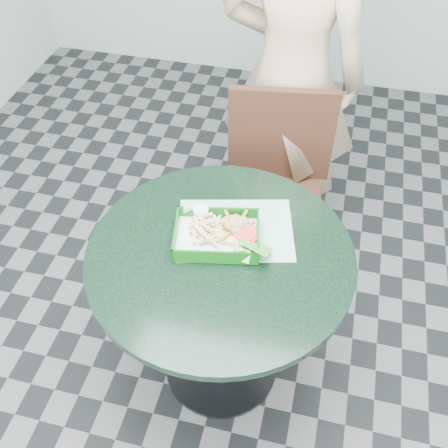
% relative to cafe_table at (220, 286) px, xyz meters
% --- Properties ---
extents(floor, '(4.00, 5.00, 0.02)m').
position_rel_cafe_table_xyz_m(floor, '(0.00, 0.00, -0.58)').
color(floor, '#303335').
rests_on(floor, ground).
extents(cafe_table, '(0.91, 0.91, 0.75)m').
position_rel_cafe_table_xyz_m(cafe_table, '(0.00, 0.00, 0.00)').
color(cafe_table, '#27282E').
rests_on(cafe_table, floor).
extents(dining_chair, '(0.47, 0.47, 0.93)m').
position_rel_cafe_table_xyz_m(dining_chair, '(0.08, 0.67, -0.05)').
color(dining_chair, black).
rests_on(dining_chair, floor).
extents(diner_person, '(0.83, 0.59, 2.14)m').
position_rel_cafe_table_xyz_m(diner_person, '(0.08, 0.96, 0.49)').
color(diner_person, tan).
rests_on(diner_person, floor).
extents(placemat, '(0.46, 0.39, 0.00)m').
position_rel_cafe_table_xyz_m(placemat, '(0.03, 0.11, 0.17)').
color(placemat, '#88C2AF').
rests_on(placemat, cafe_table).
extents(food_basket, '(0.29, 0.21, 0.06)m').
position_rel_cafe_table_xyz_m(food_basket, '(-0.02, 0.05, 0.19)').
color(food_basket, '#09570F').
rests_on(food_basket, placemat).
extents(crab_sandwich, '(0.13, 0.13, 0.08)m').
position_rel_cafe_table_xyz_m(crab_sandwich, '(0.04, 0.07, 0.22)').
color(crab_sandwich, '#EBC551').
rests_on(crab_sandwich, food_basket).
extents(fries_pile, '(0.12, 0.13, 0.04)m').
position_rel_cafe_table_xyz_m(fries_pile, '(-0.06, 0.08, 0.21)').
color(fries_pile, '#D5C08B').
rests_on(fries_pile, food_basket).
extents(sauce_ramekin, '(0.05, 0.05, 0.03)m').
position_rel_cafe_table_xyz_m(sauce_ramekin, '(-0.08, 0.14, 0.22)').
color(sauce_ramekin, white).
rests_on(sauce_ramekin, food_basket).
extents(garnish_cup, '(0.13, 0.13, 0.05)m').
position_rel_cafe_table_xyz_m(garnish_cup, '(0.08, 0.02, 0.21)').
color(garnish_cup, white).
rests_on(garnish_cup, food_basket).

